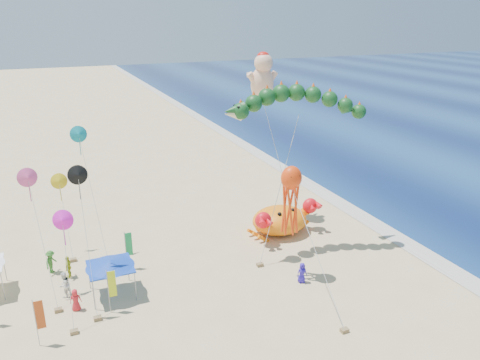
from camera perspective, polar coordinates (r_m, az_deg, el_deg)
name	(u,v)px	position (r m, az deg, el deg)	size (l,w,h in m)	color
ground	(272,260)	(38.51, 3.96, -9.68)	(320.00, 320.00, 0.00)	#D1B784
foam_strip	(391,234)	(44.73, 17.89, -6.27)	(320.00, 320.00, 0.00)	silver
crab_inflatable	(280,219)	(42.44, 4.92, -4.80)	(6.89, 5.19, 3.02)	orange
dragon_kite	(297,107)	(37.02, 7.02, 8.78)	(11.89, 3.76, 13.26)	#103D17
cherub_kite	(263,78)	(43.01, 2.79, 12.35)	(3.08, 5.26, 15.67)	#FFBE9B
octopus_kite	(291,195)	(33.77, 6.23, -1.86)	(1.53, 8.34, 8.70)	#F23D0C
canopy_blue	(110,264)	(34.15, -15.57, -9.83)	(3.33, 3.33, 2.71)	gray
feather_flags	(71,283)	(33.53, -19.95, -11.77)	(10.07, 7.03, 3.20)	gray
beachgoers	(93,274)	(36.46, -17.43, -10.85)	(18.00, 9.72, 1.89)	#2E6D24
small_kites	(64,188)	(35.08, -20.66, -0.96)	(5.23, 13.36, 10.70)	#F21AD0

